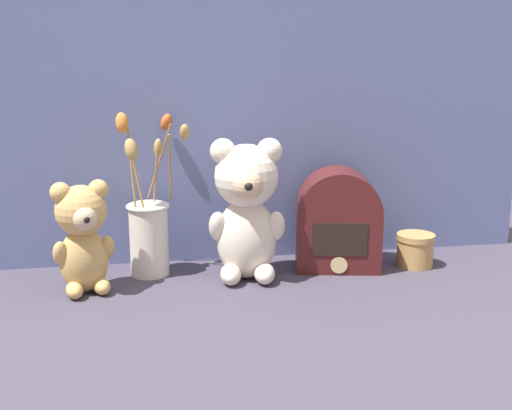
{
  "coord_description": "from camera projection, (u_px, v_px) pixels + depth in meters",
  "views": [
    {
      "loc": [
        -0.22,
        -1.26,
        0.46
      ],
      "look_at": [
        0.0,
        0.02,
        0.16
      ],
      "focal_mm": 45.0,
      "sensor_mm": 36.0,
      "label": 1
    }
  ],
  "objects": [
    {
      "name": "ground_plane",
      "position": [
        258.0,
        280.0,
        1.35
      ],
      "size": [
        4.0,
        4.0,
        0.0
      ],
      "primitive_type": "plane",
      "color": "#3D3847"
    },
    {
      "name": "flower_vase",
      "position": [
        149.0,
        228.0,
        1.36
      ],
      "size": [
        0.15,
        0.14,
        0.35
      ],
      "color": "silver",
      "rests_on": "ground"
    },
    {
      "name": "teddy_bear_large",
      "position": [
        247.0,
        207.0,
        1.32
      ],
      "size": [
        0.16,
        0.15,
        0.3
      ],
      "color": "beige",
      "rests_on": "ground"
    },
    {
      "name": "backdrop_wall",
      "position": [
        245.0,
        84.0,
        1.42
      ],
      "size": [
        1.33,
        0.02,
        0.8
      ],
      "color": "slate",
      "rests_on": "ground"
    },
    {
      "name": "teddy_bear_medium",
      "position": [
        83.0,
        235.0,
        1.25
      ],
      "size": [
        0.13,
        0.11,
        0.23
      ],
      "color": "tan",
      "rests_on": "ground"
    },
    {
      "name": "vintage_radio",
      "position": [
        338.0,
        222.0,
        1.41
      ],
      "size": [
        0.2,
        0.15,
        0.22
      ],
      "color": "#4C1919",
      "rests_on": "ground"
    },
    {
      "name": "decorative_tin_tall",
      "position": [
        415.0,
        250.0,
        1.43
      ],
      "size": [
        0.08,
        0.08,
        0.07
      ],
      "color": "tan",
      "rests_on": "ground"
    }
  ]
}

